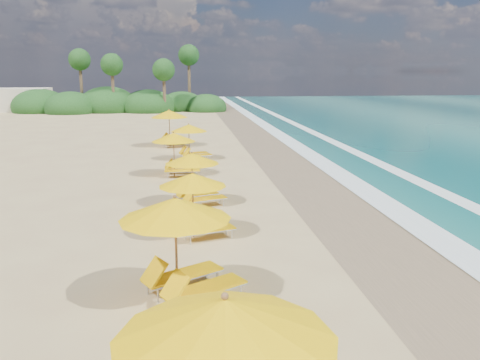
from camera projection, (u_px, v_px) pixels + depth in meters
name	position (u px, v px, depth m)	size (l,w,h in m)	color
ground	(240.00, 214.00, 17.08)	(160.00, 160.00, 0.00)	tan
wet_sand	(352.00, 210.00, 17.52)	(4.00, 160.00, 0.01)	#8E7654
surf_foam	(424.00, 207.00, 17.82)	(4.00, 160.00, 0.01)	white
station_2	(184.00, 241.00, 10.38)	(3.18, 3.18, 2.37)	olive
station_3	(198.00, 200.00, 14.49)	(2.54, 2.48, 2.01)	olive
station_4	(196.00, 175.00, 17.98)	(2.56, 2.50, 2.00)	olive
station_5	(177.00, 151.00, 23.06)	(2.27, 2.10, 2.10)	olive
station_6	(192.00, 139.00, 27.26)	(2.53, 2.45, 2.04)	olive
station_7	(172.00, 126.00, 31.99)	(2.92, 2.78, 2.45)	olive
treeline	(116.00, 104.00, 59.91)	(25.80, 8.80, 9.74)	#163D14
beach_building	(19.00, 100.00, 60.89)	(7.00, 5.00, 2.80)	beige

